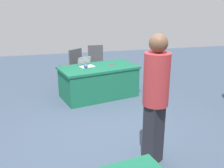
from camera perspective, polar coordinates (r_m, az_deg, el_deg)
The scene contains 8 objects.
ground_plane at distance 4.50m, azimuth -0.39°, elevation -11.89°, with size 14.40×14.40×0.00m, color #3D4C60.
table_foreground at distance 6.24m, azimuth -2.86°, elevation 0.52°, with size 1.90×1.29×0.72m.
chair_tucked_left at distance 7.75m, azimuth -3.62°, elevation 5.42°, with size 0.46×0.46×0.95m.
chair_tucked_right at distance 7.15m, azimuth -8.39°, elevation 4.24°, with size 0.62×0.62×0.96m.
person_attendee_browsing at distance 3.58m, azimuth 9.25°, elevation -2.22°, with size 0.47×0.47×1.82m.
laptop_silver at distance 6.17m, azimuth -5.50°, elevation 4.10°, with size 0.39×0.37×0.21m.
yarn_ball at distance 6.01m, azimuth -5.61°, elevation 3.79°, with size 0.09×0.09×0.09m, color #3F5999.
scissors_red at distance 6.35m, azimuth 0.11°, elevation 4.27°, with size 0.18×0.04×0.01m, color red.
Camera 1 is at (0.89, 3.79, 2.26)m, focal length 43.13 mm.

